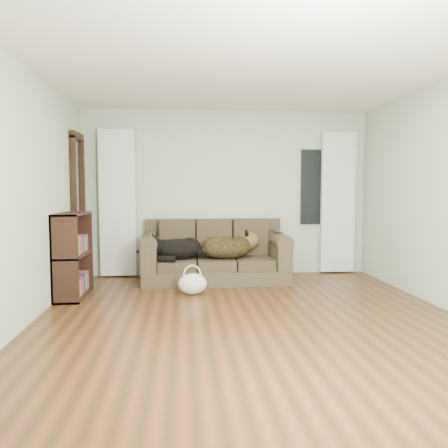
{
  "coord_description": "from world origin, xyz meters",
  "views": [
    {
      "loc": [
        -0.7,
        -4.43,
        1.35
      ],
      "look_at": [
        -0.13,
        1.6,
        0.88
      ],
      "focal_mm": 35.0,
      "sensor_mm": 36.0,
      "label": 1
    }
  ],
  "objects": [
    {
      "name": "sofa",
      "position": [
        -0.22,
        1.98,
        0.45
      ],
      "size": [
        2.12,
        0.91,
        0.87
      ],
      "primitive_type": "cube",
      "color": "#3E3328",
      "rests_on": "floor"
    },
    {
      "name": "tv_remote",
      "position": [
        0.7,
        1.87,
        0.73
      ],
      "size": [
        0.11,
        0.2,
        0.02
      ],
      "primitive_type": "cube",
      "rotation": [
        0.0,
        0.0,
        0.35
      ],
      "color": "black",
      "rests_on": "sofa"
    },
    {
      "name": "curtain_left",
      "position": [
        -1.7,
        2.42,
        1.15
      ],
      "size": [
        0.55,
        0.08,
        2.25
      ],
      "primitive_type": "cube",
      "color": "white",
      "rests_on": "ground"
    },
    {
      "name": "dog_black_lab",
      "position": [
        -0.82,
        1.88,
        0.48
      ],
      "size": [
        0.77,
        0.58,
        0.31
      ],
      "primitive_type": "ellipsoid",
      "rotation": [
        0.0,
        0.0,
        0.11
      ],
      "color": "black",
      "rests_on": "sofa"
    },
    {
      "name": "wall_back",
      "position": [
        0.0,
        2.5,
        1.3
      ],
      "size": [
        4.5,
        0.04,
        2.6
      ],
      "primitive_type": "cube",
      "color": "#ADBFA8",
      "rests_on": "ground"
    },
    {
      "name": "tote_bag",
      "position": [
        -0.58,
        1.16,
        0.16
      ],
      "size": [
        0.4,
        0.32,
        0.27
      ],
      "primitive_type": "ellipsoid",
      "rotation": [
        0.0,
        0.0,
        0.09
      ],
      "color": "silver",
      "rests_on": "floor"
    },
    {
      "name": "door_casing",
      "position": [
        -2.2,
        2.05,
        1.05
      ],
      "size": [
        0.07,
        0.6,
        2.1
      ],
      "primitive_type": "cube",
      "color": "black",
      "rests_on": "ground"
    },
    {
      "name": "bookshelf",
      "position": [
        -2.09,
        1.2,
        0.5
      ],
      "size": [
        0.38,
        0.87,
        1.07
      ],
      "primitive_type": "cube",
      "rotation": [
        0.0,
        0.0,
        -0.07
      ],
      "color": "black",
      "rests_on": "floor"
    },
    {
      "name": "ceiling",
      "position": [
        0.0,
        0.0,
        2.6
      ],
      "size": [
        5.0,
        5.0,
        0.0
      ],
      "primitive_type": "plane",
      "color": "white",
      "rests_on": "ground"
    },
    {
      "name": "curtain_right",
      "position": [
        1.8,
        2.42,
        1.15
      ],
      "size": [
        0.55,
        0.08,
        2.25
      ],
      "primitive_type": "cube",
      "color": "white",
      "rests_on": "ground"
    },
    {
      "name": "dog_shepherd",
      "position": [
        -0.02,
        1.93,
        0.49
      ],
      "size": [
        0.85,
        0.65,
        0.35
      ],
      "primitive_type": "ellipsoid",
      "rotation": [
        0.0,
        0.0,
        3.27
      ],
      "color": "black",
      "rests_on": "sofa"
    },
    {
      "name": "window_pane",
      "position": [
        1.45,
        2.47,
        1.4
      ],
      "size": [
        0.5,
        0.03,
        1.2
      ],
      "primitive_type": "cube",
      "color": "black",
      "rests_on": "wall_back"
    },
    {
      "name": "floor",
      "position": [
        0.0,
        0.0,
        0.0
      ],
      "size": [
        5.0,
        5.0,
        0.0
      ],
      "primitive_type": "plane",
      "color": "#3A2610",
      "rests_on": "ground"
    },
    {
      "name": "wall_left",
      "position": [
        -2.25,
        0.0,
        1.3
      ],
      "size": [
        0.04,
        5.0,
        2.6
      ],
      "primitive_type": "cube",
      "color": "#ADBFA8",
      "rests_on": "ground"
    }
  ]
}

